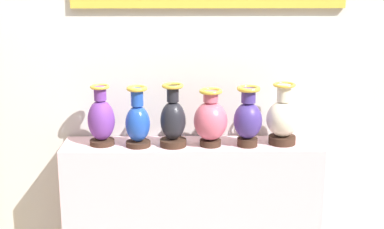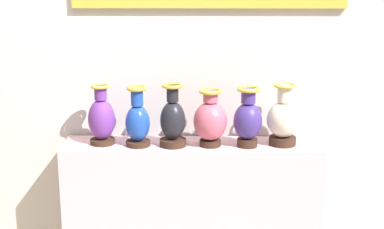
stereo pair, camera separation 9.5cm
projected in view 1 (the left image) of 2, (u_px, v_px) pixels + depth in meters
The scene contains 8 objects.
display_shelf at pixel (192, 219), 3.33m from camera, with size 1.47×0.30×0.93m, color beige.
back_wall at pixel (192, 55), 3.29m from camera, with size 3.97×0.14×2.78m.
vase_violet at pixel (101, 120), 3.16m from camera, with size 0.15×0.15×0.34m.
vase_sapphire at pixel (138, 121), 3.13m from camera, with size 0.14×0.14×0.34m.
vase_onyx at pixel (173, 120), 3.13m from camera, with size 0.15×0.15×0.35m.
vase_rose at pixel (211, 120), 3.14m from camera, with size 0.19×0.19×0.32m.
vase_indigo at pixel (248, 119), 3.13m from camera, with size 0.16×0.16×0.34m.
vase_ivory at pixel (283, 119), 3.17m from camera, with size 0.19×0.19×0.35m.
Camera 1 is at (-0.04, -3.06, 1.91)m, focal length 52.94 mm.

